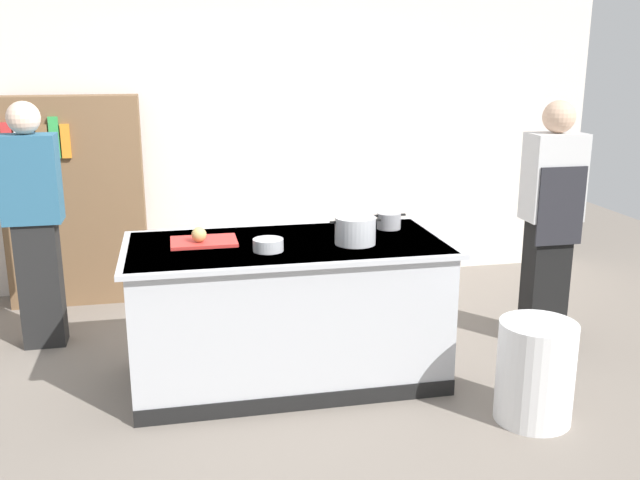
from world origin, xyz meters
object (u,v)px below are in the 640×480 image
(trash_bin, at_px, (535,372))
(person_guest, at_px, (34,220))
(mixing_bowl, at_px, (268,245))
(sauce_pan, at_px, (389,221))
(person_chef, at_px, (551,218))
(stock_pot, at_px, (355,230))
(onion, at_px, (199,235))
(bookshelf, at_px, (75,201))

(trash_bin, xyz_separation_m, person_guest, (-2.89, 1.70, 0.62))
(mixing_bowl, distance_m, trash_bin, 1.68)
(sauce_pan, height_order, person_chef, person_chef)
(stock_pot, bearing_deg, sauce_pan, 46.07)
(onion, bearing_deg, person_guest, 142.28)
(stock_pot, bearing_deg, trash_bin, -38.97)
(person_guest, bearing_deg, onion, 68.35)
(person_chef, height_order, person_guest, same)
(stock_pot, xyz_separation_m, bookshelf, (-1.86, 1.91, -0.13))
(sauce_pan, bearing_deg, onion, -172.46)
(person_chef, bearing_deg, sauce_pan, 88.62)
(stock_pot, xyz_separation_m, mixing_bowl, (-0.54, -0.05, -0.05))
(mixing_bowl, bearing_deg, person_guest, 144.54)
(sauce_pan, relative_size, person_chef, 0.13)
(stock_pot, relative_size, person_guest, 0.18)
(sauce_pan, height_order, person_guest, person_guest)
(person_guest, xyz_separation_m, bookshelf, (0.15, 0.91, -0.06))
(sauce_pan, bearing_deg, person_guest, 163.86)
(onion, height_order, mixing_bowl, onion)
(stock_pot, distance_m, sauce_pan, 0.45)
(stock_pot, relative_size, person_chef, 0.18)
(stock_pot, bearing_deg, mixing_bowl, -174.65)
(stock_pot, height_order, sauce_pan, stock_pot)
(onion, xyz_separation_m, person_guest, (-1.08, 0.84, -0.05))
(trash_bin, bearing_deg, mixing_bowl, 155.15)
(onion, bearing_deg, mixing_bowl, -28.46)
(mixing_bowl, bearing_deg, stock_pot, 5.35)
(trash_bin, bearing_deg, onion, 154.35)
(sauce_pan, xyz_separation_m, person_chef, (1.18, 0.01, -0.04))
(trash_bin, bearing_deg, bookshelf, 136.25)
(onion, height_order, bookshelf, bookshelf)
(person_guest, relative_size, bookshelf, 1.01)
(person_chef, distance_m, bookshelf, 3.71)
(sauce_pan, bearing_deg, person_chef, 0.55)
(trash_bin, xyz_separation_m, person_chef, (0.62, 1.04, 0.62))
(onion, xyz_separation_m, person_chef, (2.43, 0.18, -0.05))
(trash_bin, bearing_deg, person_chef, 59.07)
(trash_bin, height_order, bookshelf, bookshelf)
(bookshelf, bearing_deg, onion, -62.00)
(trash_bin, xyz_separation_m, bookshelf, (-2.73, 2.62, 0.56))
(trash_bin, height_order, person_chef, person_chef)
(mixing_bowl, distance_m, person_chef, 2.07)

